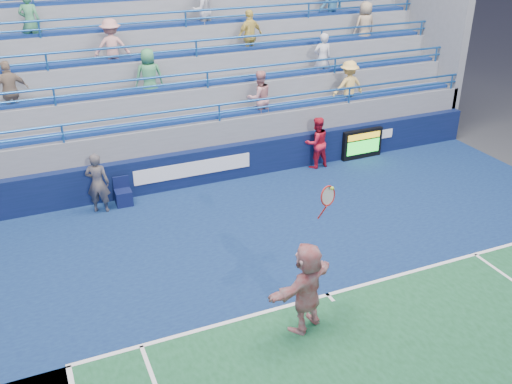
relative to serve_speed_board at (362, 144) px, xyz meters
name	(u,v)px	position (x,y,z in m)	size (l,w,h in m)	color
ground	(328,296)	(-4.87, -6.27, -0.51)	(120.00, 120.00, 0.00)	#333538
sponsor_wall	(223,163)	(-4.86, 0.23, 0.04)	(18.00, 0.32, 1.10)	#091534
bleacher_stand	(185,98)	(-4.87, 4.00, 1.04)	(18.00, 5.60, 6.13)	slate
serve_speed_board	(362,144)	(0.00, 0.00, 0.00)	(1.46, 0.19, 1.01)	black
judge_chair	(123,196)	(-8.05, -0.24, -0.25)	(0.46, 0.46, 0.80)	#0D143E
tennis_player	(307,287)	(-5.80, -6.97, 0.45)	(1.85, 1.24, 3.07)	silver
line_judge	(98,183)	(-8.72, -0.38, 0.36)	(0.63, 0.41, 1.73)	#131A35
ball_girl	(316,143)	(-1.77, -0.04, 0.34)	(0.82, 0.64, 1.69)	red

